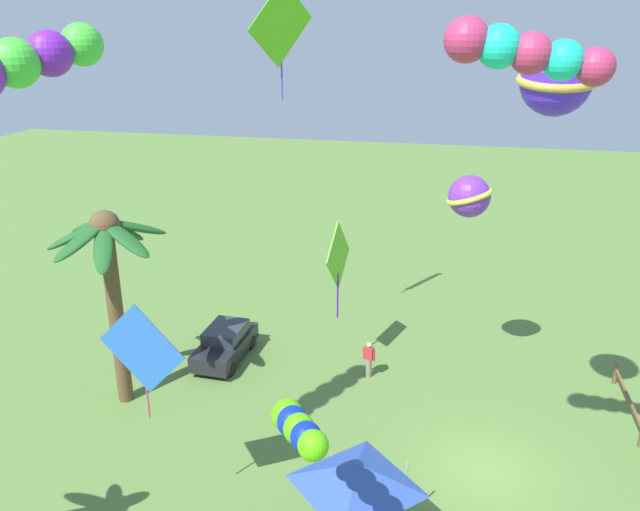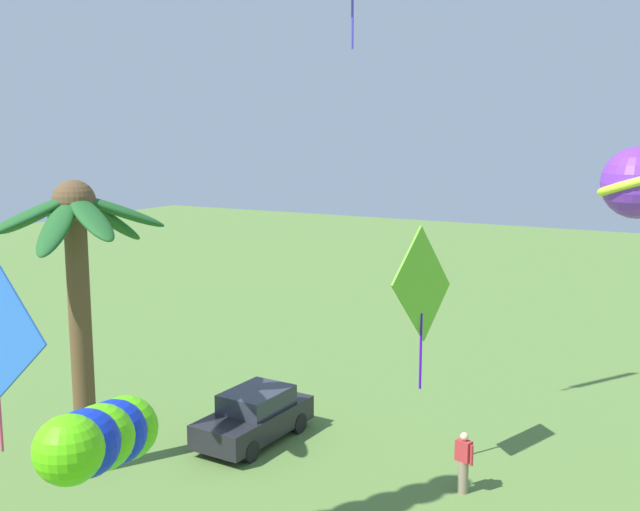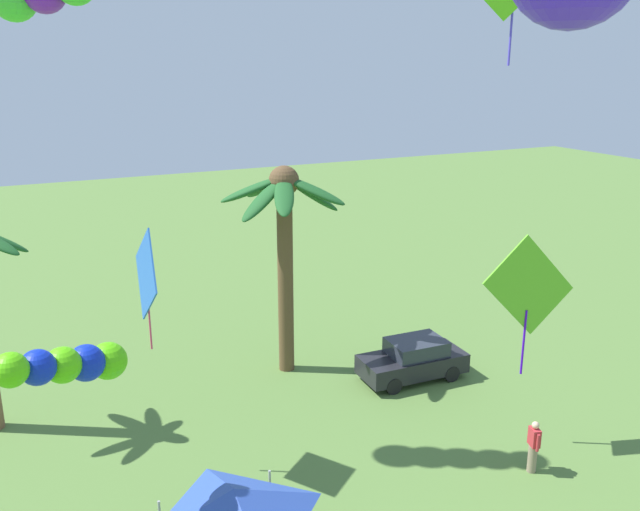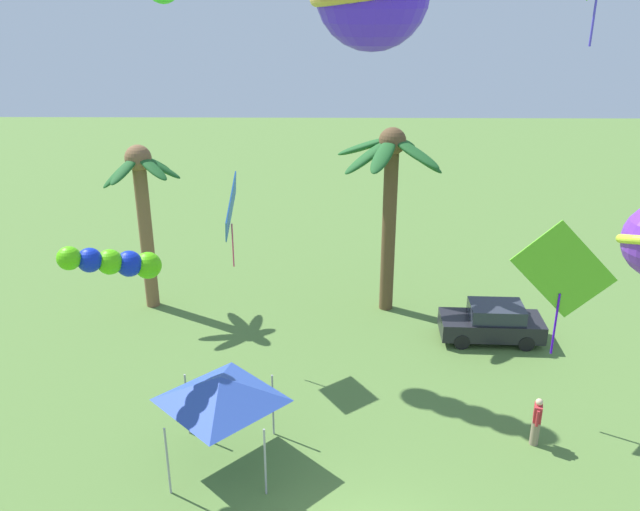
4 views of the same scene
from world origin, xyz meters
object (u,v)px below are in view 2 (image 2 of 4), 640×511
object	(u,v)px
palm_tree_1	(76,257)
kite_ball_1	(638,183)
spectator_0	(464,462)
kite_diamond_4	(422,287)
kite_tube_7	(104,436)
parked_car_0	(255,416)

from	to	relation	value
palm_tree_1	kite_ball_1	world-z (taller)	kite_ball_1
palm_tree_1	spectator_0	size ratio (longest dim) A/B	4.89
kite_diamond_4	kite_tube_7	xyz separation A→B (m)	(-12.68, -1.50, 0.86)
spectator_0	kite_ball_1	size ratio (longest dim) A/B	0.79
kite_diamond_4	kite_tube_7	bearing A→B (deg)	-173.23
spectator_0	kite_tube_7	xyz separation A→B (m)	(-11.99, -0.02, 5.05)
palm_tree_1	kite_tube_7	world-z (taller)	palm_tree_1
spectator_0	kite_diamond_4	bearing A→B (deg)	64.80
kite_tube_7	palm_tree_1	bearing A→B (deg)	48.11
kite_ball_1	kite_diamond_4	distance (m)	5.78
palm_tree_1	parked_car_0	distance (m)	6.97
kite_diamond_4	kite_ball_1	bearing A→B (deg)	-90.09
parked_car_0	spectator_0	xyz separation A→B (m)	(-0.16, -6.41, 0.06)
parked_car_0	kite_tube_7	bearing A→B (deg)	-152.12
kite_diamond_4	palm_tree_1	bearing A→B (deg)	120.05
palm_tree_1	spectator_0	distance (m)	11.09
kite_diamond_4	spectator_0	bearing A→B (deg)	-115.20
parked_car_0	kite_tube_7	xyz separation A→B (m)	(-12.15, -6.43, 5.11)
parked_car_0	kite_ball_1	bearing A→B (deg)	-86.98
parked_car_0	palm_tree_1	bearing A→B (deg)	144.81
parked_car_0	kite_tube_7	distance (m)	14.67
kite_ball_1	kite_diamond_4	world-z (taller)	kite_ball_1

